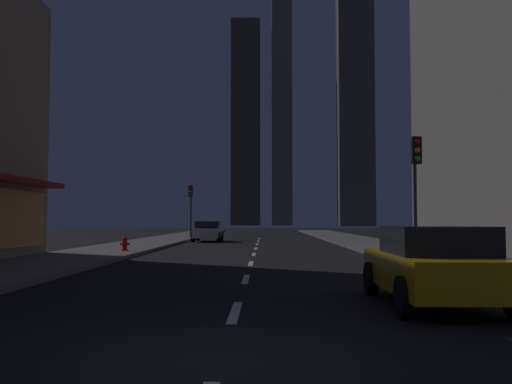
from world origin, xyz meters
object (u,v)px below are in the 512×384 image
traffic_light_far_left (191,199)px  traffic_light_near_right (416,170)px  car_parked_near (434,265)px  car_parked_far (208,231)px  fire_hydrant_far_left (125,244)px

traffic_light_far_left → traffic_light_near_right: bearing=-67.4°
car_parked_near → traffic_light_near_right: size_ratio=1.01×
car_parked_far → traffic_light_near_right: 23.52m
fire_hydrant_far_left → traffic_light_far_left: (0.40, 19.44, 2.74)m
traffic_light_near_right → traffic_light_far_left: size_ratio=1.00×
car_parked_far → car_parked_near: bearing=-76.4°
fire_hydrant_far_left → traffic_light_near_right: size_ratio=0.16×
car_parked_far → traffic_light_far_left: size_ratio=1.01×
car_parked_near → traffic_light_far_left: size_ratio=1.01×
car_parked_near → traffic_light_far_left: 35.85m
car_parked_far → traffic_light_near_right: (9.10, -21.54, 2.45)m
car_parked_near → car_parked_far: same height
car_parked_near → fire_hydrant_far_left: bearing=122.1°
traffic_light_near_right → traffic_light_far_left: (-11.00, 26.39, 0.00)m
fire_hydrant_far_left → traffic_light_near_right: traffic_light_near_right is taller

